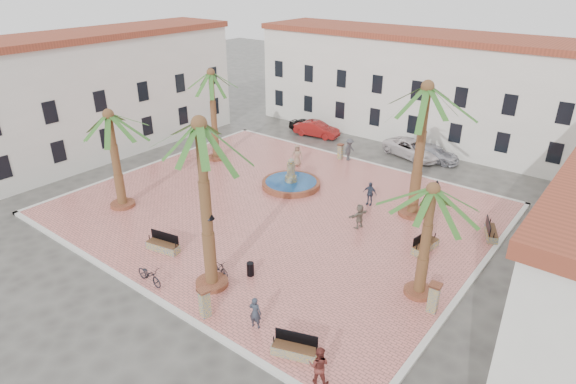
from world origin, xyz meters
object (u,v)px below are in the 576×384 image
object	(u,v)px
palm_ne	(426,103)
pedestrian_fountain_a	(297,155)
bench_se	(295,350)
bench_s	(163,246)
bench_ne	(491,232)
lamppost_s	(211,236)
car_red	(317,129)
fountain	(291,183)
palm_e	(431,204)
bollard_e	(434,297)
bollard_n	(340,151)
car_silver	(432,153)
bicycle_b	(219,268)
palm_sw	(110,127)
palm_s	(201,144)
car_black	(307,126)
lamppost_e	(434,202)
bollard_se	(205,302)
palm_nw	(211,83)
bicycle_a	(149,275)
bench_e	(425,246)
car_white	(413,149)
litter_bin	(250,269)
pedestrian_east	(359,216)
pedestrian_fountain_b	(370,193)
cyclist_a	(255,312)
cyclist_b	(319,365)
pedestrian_north	(349,149)

from	to	relation	value
palm_ne	pedestrian_fountain_a	world-z (taller)	palm_ne
bench_se	bench_s	bearing A→B (deg)	150.11
bench_ne	pedestrian_fountain_a	xyz separation A→B (m)	(-15.77, 1.80, 0.60)
lamppost_s	car_red	bearing A→B (deg)	113.07
fountain	pedestrian_fountain_a	size ratio (longest dim) A/B	2.39
palm_e	bollard_e	distance (m)	4.35
bollard_n	car_silver	size ratio (longest dim) A/B	0.29
palm_e	bicycle_b	size ratio (longest dim) A/B	4.07
palm_sw	bench_se	size ratio (longest dim) A/B	3.29
palm_s	bollard_n	world-z (taller)	palm_s
car_black	car_silver	distance (m)	12.60
lamppost_e	bicycle_b	distance (m)	12.18
lamppost_s	bollard_se	bearing A→B (deg)	-54.75
car_red	palm_s	bearing A→B (deg)	-165.15
palm_nw	bicycle_a	world-z (taller)	palm_nw
bench_e	fountain	bearing A→B (deg)	88.40
palm_ne	car_white	bearing A→B (deg)	114.94
bollard_e	car_white	distance (m)	20.66
car_black	car_white	bearing A→B (deg)	-88.71
bench_ne	litter_bin	bearing A→B (deg)	120.28
bicycle_a	pedestrian_east	bearing A→B (deg)	-22.79
bollard_n	pedestrian_fountain_b	size ratio (longest dim) A/B	0.79
fountain	palm_nw	xyz separation A→B (m)	(-8.30, 0.55, 6.01)
bench_se	car_black	size ratio (longest dim) A/B	0.55
bollard_n	bicycle_b	world-z (taller)	bollard_n
lamppost_e	bicycle_b	bearing A→B (deg)	-128.36
lamppost_s	cyclist_a	bearing A→B (deg)	-15.73
bench_s	bollard_se	world-z (taller)	bollard_se
lamppost_s	car_silver	size ratio (longest dim) A/B	0.94
bench_e	litter_bin	distance (m)	9.98
lamppost_s	car_white	bearing A→B (deg)	90.36
palm_nw	lamppost_e	size ratio (longest dim) A/B	1.79
bicycle_b	cyclist_b	bearing A→B (deg)	-102.50
bench_e	bench_s	bearing A→B (deg)	137.58
bicycle_a	pedestrian_north	size ratio (longest dim) A/B	0.99
bollard_e	cyclist_a	bearing A→B (deg)	-134.36
cyclist_b	pedestrian_east	size ratio (longest dim) A/B	1.07
palm_sw	bench_ne	distance (m)	24.00
litter_bin	bollard_se	bearing A→B (deg)	-81.80
palm_ne	pedestrian_east	xyz separation A→B (m)	(-1.83, -3.62, -6.56)
bicycle_a	palm_s	bearing A→B (deg)	-52.49
lamppost_e	car_red	bearing A→B (deg)	142.93
palm_sw	bench_ne	world-z (taller)	palm_sw
palm_ne	bicycle_b	xyz separation A→B (m)	(-4.99, -12.44, -6.90)
palm_nw	litter_bin	world-z (taller)	palm_nw
pedestrian_fountain_a	car_red	xyz separation A→B (m)	(-3.24, 7.37, -0.32)
fountain	bicycle_b	xyz separation A→B (m)	(3.83, -11.05, 0.14)
bench_e	car_silver	bearing A→B (deg)	30.94
bollard_e	car_white	bearing A→B (deg)	117.46
palm_ne	pedestrian_east	bearing A→B (deg)	-116.81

